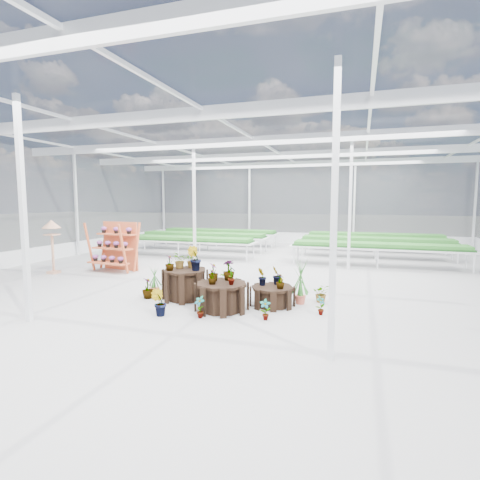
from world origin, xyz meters
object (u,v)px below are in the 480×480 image
(plinth_tall, at_px, (185,284))
(bird_table, at_px, (52,247))
(plinth_low, at_px, (272,296))
(plinth_mid, at_px, (222,297))
(shelf_rack, at_px, (113,247))

(plinth_tall, relative_size, bird_table, 0.61)
(plinth_low, bearing_deg, plinth_mid, -145.01)
(plinth_mid, height_order, shelf_rack, shelf_rack)
(plinth_tall, distance_m, bird_table, 5.99)
(shelf_rack, relative_size, bird_table, 0.94)
(bird_table, bearing_deg, plinth_mid, 2.87)
(plinth_low, height_order, shelf_rack, shelf_rack)
(shelf_rack, height_order, bird_table, bird_table)
(plinth_mid, xyz_separation_m, shelf_rack, (-5.25, 3.21, 0.54))
(plinth_tall, bearing_deg, plinth_mid, -26.57)
(shelf_rack, xyz_separation_m, bird_table, (-1.69, -0.97, 0.05))
(plinth_mid, height_order, bird_table, bird_table)
(plinth_tall, bearing_deg, plinth_low, 2.60)
(plinth_low, height_order, bird_table, bird_table)
(shelf_rack, bearing_deg, plinth_tall, -25.71)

